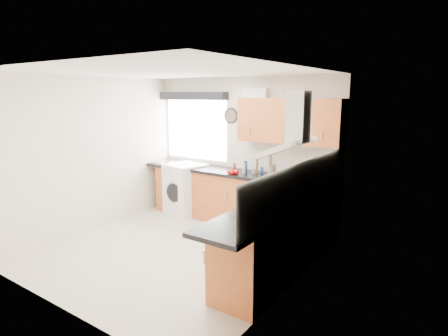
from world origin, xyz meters
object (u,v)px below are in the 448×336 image
Objects in this scene: oven at (281,238)px; upper_cabinets at (289,121)px; washing_machine at (186,189)px; extractor_hood at (292,132)px.

upper_cabinets is (-0.55, 1.32, 1.38)m from oven.
oven is 2.73m from washing_machine.
oven is 0.90× the size of washing_machine.
oven is 0.50× the size of upper_cabinets.
extractor_hood is 3.11m from washing_machine.
extractor_hood is (0.10, -0.00, 1.34)m from oven.
washing_machine is (-2.60, 1.10, -1.30)m from extractor_hood.
extractor_hood reaches higher than oven.
extractor_hood is 0.83× the size of washing_machine.
extractor_hood is 0.46× the size of upper_cabinets.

